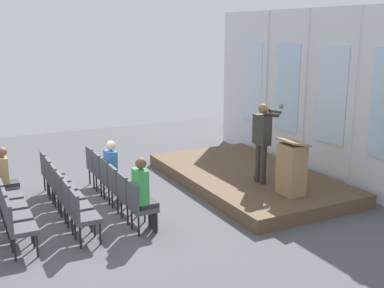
% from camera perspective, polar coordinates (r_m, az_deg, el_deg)
% --- Properties ---
extents(ground_plane, '(15.75, 15.75, 0.00)m').
position_cam_1_polar(ground_plane, '(9.91, -14.85, -8.12)').
color(ground_plane, '#4C4C51').
extents(rear_partition, '(8.11, 0.14, 4.07)m').
position_cam_1_polar(rear_partition, '(12.03, 14.03, 5.81)').
color(rear_partition, silver).
rests_on(rear_partition, ground).
extents(stage_platform, '(5.09, 2.93, 0.28)m').
position_cam_1_polar(stage_platform, '(11.43, 6.64, -4.03)').
color(stage_platform, brown).
rests_on(stage_platform, ground).
extents(speaker, '(0.50, 0.69, 1.75)m').
position_cam_1_polar(speaker, '(10.42, 8.38, 0.81)').
color(speaker, '#332D28').
rests_on(speaker, stage_platform).
extents(mic_stand, '(0.28, 0.28, 1.55)m').
position_cam_1_polar(mic_stand, '(10.89, 8.11, -2.34)').
color(mic_stand, black).
rests_on(mic_stand, stage_platform).
extents(lectern, '(0.60, 0.48, 1.16)m').
position_cam_1_polar(lectern, '(9.90, 11.79, -2.82)').
color(lectern, '#93724C').
rests_on(lectern, stage_platform).
extents(chair_r0_c0, '(0.46, 0.44, 0.94)m').
position_cam_1_polar(chair_r0_c0, '(11.30, -11.51, -2.35)').
color(chair_r0_c0, black).
rests_on(chair_r0_c0, ground).
extents(chair_r0_c1, '(0.46, 0.44, 0.94)m').
position_cam_1_polar(chair_r0_c1, '(10.76, -10.68, -3.12)').
color(chair_r0_c1, black).
rests_on(chair_r0_c1, ground).
extents(chair_r0_c2, '(0.46, 0.44, 0.94)m').
position_cam_1_polar(chair_r0_c2, '(10.23, -9.76, -3.97)').
color(chair_r0_c2, black).
rests_on(chair_r0_c2, ground).
extents(audience_r0_c2, '(0.36, 0.39, 1.33)m').
position_cam_1_polar(audience_r0_c2, '(10.19, -9.37, -2.83)').
color(audience_r0_c2, '#2D2D33').
rests_on(audience_r0_c2, ground).
extents(chair_r0_c3, '(0.46, 0.44, 0.94)m').
position_cam_1_polar(chair_r0_c3, '(9.70, -8.73, -4.92)').
color(chair_r0_c3, black).
rests_on(chair_r0_c3, ground).
extents(chair_r0_c4, '(0.46, 0.44, 0.94)m').
position_cam_1_polar(chair_r0_c4, '(9.18, -7.58, -5.97)').
color(chair_r0_c4, black).
rests_on(chair_r0_c4, ground).
extents(chair_r0_c5, '(0.46, 0.44, 0.94)m').
position_cam_1_polar(chair_r0_c5, '(8.66, -6.29, -7.14)').
color(chair_r0_c5, black).
rests_on(chair_r0_c5, ground).
extents(audience_r0_c5, '(0.36, 0.39, 1.39)m').
position_cam_1_polar(audience_r0_c5, '(8.61, -5.84, -5.62)').
color(audience_r0_c5, '#2D2D33').
rests_on(audience_r0_c5, ground).
extents(chair_r1_c0, '(0.46, 0.44, 0.94)m').
position_cam_1_polar(chair_r1_c0, '(11.09, -16.68, -2.96)').
color(chair_r1_c0, black).
rests_on(chair_r1_c0, ground).
extents(chair_r1_c1, '(0.46, 0.44, 0.94)m').
position_cam_1_polar(chair_r1_c1, '(10.54, -16.10, -3.78)').
color(chair_r1_c1, black).
rests_on(chair_r1_c1, ground).
extents(chair_r1_c2, '(0.46, 0.44, 0.94)m').
position_cam_1_polar(chair_r1_c2, '(10.00, -15.45, -4.70)').
color(chair_r1_c2, black).
rests_on(chair_r1_c2, ground).
extents(chair_r1_c3, '(0.46, 0.44, 0.94)m').
position_cam_1_polar(chair_r1_c3, '(9.45, -14.73, -5.72)').
color(chair_r1_c3, black).
rests_on(chair_r1_c3, ground).
extents(chair_r1_c4, '(0.46, 0.44, 0.94)m').
position_cam_1_polar(chair_r1_c4, '(8.92, -13.91, -6.86)').
color(chair_r1_c4, black).
rests_on(chair_r1_c4, ground).
extents(chair_r1_c5, '(0.46, 0.44, 0.94)m').
position_cam_1_polar(chair_r1_c5, '(8.38, -12.99, -8.14)').
color(chair_r1_c5, black).
rests_on(chair_r1_c5, ground).
extents(chair_r2_c1, '(0.46, 0.44, 0.94)m').
position_cam_1_polar(chair_r2_c1, '(10.42, -21.70, -4.44)').
color(chair_r2_c1, black).
rests_on(chair_r2_c1, ground).
extents(audience_r2_c1, '(0.36, 0.39, 1.30)m').
position_cam_1_polar(audience_r2_c1, '(10.37, -21.34, -3.39)').
color(audience_r2_c1, '#2D2D33').
rests_on(audience_r2_c1, ground).
extents(chair_r2_c2, '(0.46, 0.44, 0.94)m').
position_cam_1_polar(chair_r2_c2, '(9.87, -21.36, -5.40)').
color(chair_r2_c2, black).
rests_on(chair_r2_c2, ground).
extents(chair_r2_c3, '(0.46, 0.44, 0.94)m').
position_cam_1_polar(chair_r2_c3, '(9.32, -20.99, -6.48)').
color(chair_r2_c3, black).
rests_on(chair_r2_c3, ground).
extents(chair_r2_c4, '(0.46, 0.44, 0.94)m').
position_cam_1_polar(chair_r2_c4, '(8.77, -20.57, -7.70)').
color(chair_r2_c4, black).
rests_on(chair_r2_c4, ground).
extents(chair_r2_c5, '(0.46, 0.44, 0.94)m').
position_cam_1_polar(chair_r2_c5, '(8.23, -20.08, -9.07)').
color(chair_r2_c5, black).
rests_on(chair_r2_c5, ground).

